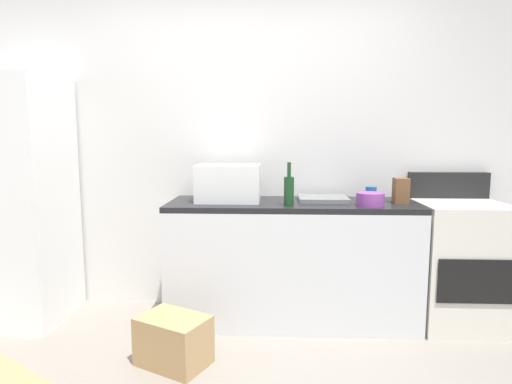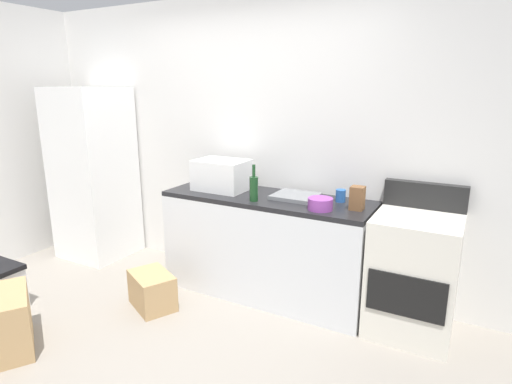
{
  "view_description": "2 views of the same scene",
  "coord_description": "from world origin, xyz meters",
  "px_view_note": "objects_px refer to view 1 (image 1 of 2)",
  "views": [
    {
      "loc": [
        0.18,
        -1.88,
        1.37
      ],
      "look_at": [
        0.06,
        0.77,
        1.03
      ],
      "focal_mm": 29.86,
      "sensor_mm": 36.0,
      "label": 1
    },
    {
      "loc": [
        1.86,
        -1.87,
        1.82
      ],
      "look_at": [
        0.4,
        0.82,
        1.03
      ],
      "focal_mm": 29.4,
      "sensor_mm": 36.0,
      "label": 2
    }
  ],
  "objects_px": {
    "mixing_bowl": "(370,199)",
    "coffee_mug": "(371,193)",
    "stove_oven": "(458,261)",
    "wine_bottle": "(289,190)",
    "refrigerator": "(15,201)",
    "cardboard_box_medium": "(174,340)",
    "knife_block": "(401,191)",
    "microwave": "(229,183)"
  },
  "relations": [
    {
      "from": "wine_bottle",
      "to": "cardboard_box_medium",
      "type": "relative_size",
      "value": 0.74
    },
    {
      "from": "microwave",
      "to": "mixing_bowl",
      "type": "relative_size",
      "value": 2.42
    },
    {
      "from": "wine_bottle",
      "to": "cardboard_box_medium",
      "type": "bearing_deg",
      "value": -145.01
    },
    {
      "from": "wine_bottle",
      "to": "coffee_mug",
      "type": "xyz_separation_m",
      "value": [
        0.63,
        0.31,
        -0.06
      ]
    },
    {
      "from": "wine_bottle",
      "to": "cardboard_box_medium",
      "type": "height_order",
      "value": "wine_bottle"
    },
    {
      "from": "knife_block",
      "to": "cardboard_box_medium",
      "type": "relative_size",
      "value": 0.44
    },
    {
      "from": "mixing_bowl",
      "to": "coffee_mug",
      "type": "bearing_deg",
      "value": 76.63
    },
    {
      "from": "wine_bottle",
      "to": "coffee_mug",
      "type": "bearing_deg",
      "value": 26.49
    },
    {
      "from": "stove_oven",
      "to": "coffee_mug",
      "type": "distance_m",
      "value": 0.8
    },
    {
      "from": "microwave",
      "to": "wine_bottle",
      "type": "bearing_deg",
      "value": -24.31
    },
    {
      "from": "coffee_mug",
      "to": "knife_block",
      "type": "xyz_separation_m",
      "value": [
        0.18,
        -0.16,
        0.04
      ]
    },
    {
      "from": "refrigerator",
      "to": "mixing_bowl",
      "type": "distance_m",
      "value": 2.58
    },
    {
      "from": "mixing_bowl",
      "to": "cardboard_box_medium",
      "type": "relative_size",
      "value": 0.47
    },
    {
      "from": "microwave",
      "to": "mixing_bowl",
      "type": "bearing_deg",
      "value": -9.75
    },
    {
      "from": "coffee_mug",
      "to": "mixing_bowl",
      "type": "height_order",
      "value": "coffee_mug"
    },
    {
      "from": "stove_oven",
      "to": "cardboard_box_medium",
      "type": "xyz_separation_m",
      "value": [
        -1.95,
        -0.68,
        -0.32
      ]
    },
    {
      "from": "refrigerator",
      "to": "mixing_bowl",
      "type": "height_order",
      "value": "refrigerator"
    },
    {
      "from": "wine_bottle",
      "to": "stove_oven",
      "type": "bearing_deg",
      "value": 8.51
    },
    {
      "from": "microwave",
      "to": "coffee_mug",
      "type": "xyz_separation_m",
      "value": [
        1.07,
        0.12,
        -0.09
      ]
    },
    {
      "from": "wine_bottle",
      "to": "mixing_bowl",
      "type": "bearing_deg",
      "value": 2.66
    },
    {
      "from": "stove_oven",
      "to": "coffee_mug",
      "type": "xyz_separation_m",
      "value": [
        -0.62,
        0.13,
        0.48
      ]
    },
    {
      "from": "microwave",
      "to": "cardboard_box_medium",
      "type": "relative_size",
      "value": 1.13
    },
    {
      "from": "refrigerator",
      "to": "coffee_mug",
      "type": "height_order",
      "value": "refrigerator"
    },
    {
      "from": "microwave",
      "to": "wine_bottle",
      "type": "xyz_separation_m",
      "value": [
        0.44,
        -0.2,
        -0.03
      ]
    },
    {
      "from": "cardboard_box_medium",
      "to": "coffee_mug",
      "type": "bearing_deg",
      "value": 31.17
    },
    {
      "from": "knife_block",
      "to": "mixing_bowl",
      "type": "xyz_separation_m",
      "value": [
        -0.24,
        -0.13,
        -0.04
      ]
    },
    {
      "from": "wine_bottle",
      "to": "microwave",
      "type": "bearing_deg",
      "value": 155.69
    },
    {
      "from": "coffee_mug",
      "to": "refrigerator",
      "type": "bearing_deg",
      "value": -176.08
    },
    {
      "from": "coffee_mug",
      "to": "stove_oven",
      "type": "bearing_deg",
      "value": -11.53
    },
    {
      "from": "refrigerator",
      "to": "wine_bottle",
      "type": "bearing_deg",
      "value": -3.73
    },
    {
      "from": "microwave",
      "to": "knife_block",
      "type": "relative_size",
      "value": 2.56
    },
    {
      "from": "microwave",
      "to": "refrigerator",
      "type": "bearing_deg",
      "value": -177.62
    },
    {
      "from": "stove_oven",
      "to": "wine_bottle",
      "type": "height_order",
      "value": "wine_bottle"
    },
    {
      "from": "refrigerator",
      "to": "cardboard_box_medium",
      "type": "distance_m",
      "value": 1.64
    },
    {
      "from": "wine_bottle",
      "to": "refrigerator",
      "type": "bearing_deg",
      "value": 176.27
    },
    {
      "from": "wine_bottle",
      "to": "knife_block",
      "type": "height_order",
      "value": "wine_bottle"
    },
    {
      "from": "stove_oven",
      "to": "knife_block",
      "type": "relative_size",
      "value": 6.11
    },
    {
      "from": "mixing_bowl",
      "to": "stove_oven",
      "type": "bearing_deg",
      "value": 13.15
    },
    {
      "from": "coffee_mug",
      "to": "knife_block",
      "type": "height_order",
      "value": "knife_block"
    },
    {
      "from": "wine_bottle",
      "to": "coffee_mug",
      "type": "height_order",
      "value": "wine_bottle"
    },
    {
      "from": "stove_oven",
      "to": "mixing_bowl",
      "type": "bearing_deg",
      "value": -166.85
    },
    {
      "from": "knife_block",
      "to": "cardboard_box_medium",
      "type": "distance_m",
      "value": 1.85
    }
  ]
}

